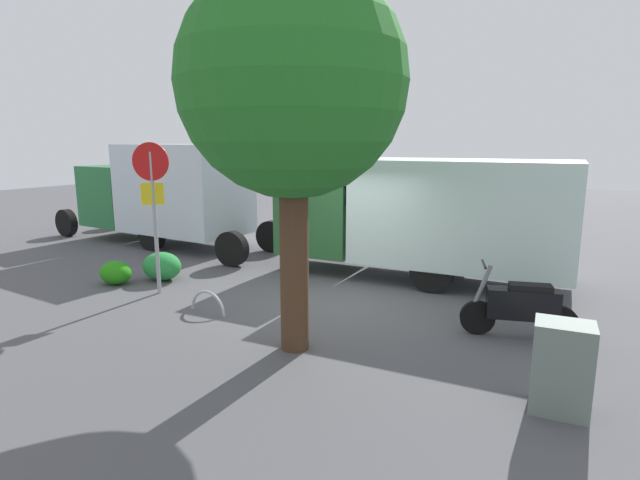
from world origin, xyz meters
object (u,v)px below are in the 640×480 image
(motorcycle, at_px, (521,306))
(utility_cabinet, at_px, (562,368))
(bike_rack_hoop, at_px, (208,312))
(box_truck_near, at_px, (418,212))
(stop_sign, at_px, (153,194))
(box_truck_far, at_px, (163,190))
(street_tree, at_px, (292,85))

(motorcycle, height_order, utility_cabinet, motorcycle)
(motorcycle, xyz_separation_m, bike_rack_hoop, (5.18, 1.60, -0.52))
(box_truck_near, height_order, stop_sign, stop_sign)
(box_truck_far, distance_m, utility_cabinet, 12.61)
(box_truck_far, bearing_deg, utility_cabinet, 159.23)
(stop_sign, bearing_deg, motorcycle, -170.32)
(box_truck_near, xyz_separation_m, stop_sign, (4.24, 3.81, 0.52))
(box_truck_far, relative_size, street_tree, 1.27)
(box_truck_far, xyz_separation_m, stop_sign, (-3.91, 3.89, 0.42))
(box_truck_far, height_order, street_tree, street_tree)
(motorcycle, height_order, street_tree, street_tree)
(motorcycle, distance_m, utility_cabinet, 2.31)
(stop_sign, relative_size, street_tree, 0.56)
(box_truck_near, xyz_separation_m, bike_rack_hoop, (2.52, 4.23, -1.54))
(box_truck_near, relative_size, street_tree, 1.51)
(stop_sign, distance_m, bike_rack_hoop, 2.72)
(box_truck_far, bearing_deg, motorcycle, 168.11)
(stop_sign, bearing_deg, box_truck_far, -44.85)
(box_truck_far, relative_size, bike_rack_hoop, 8.26)
(motorcycle, bearing_deg, box_truck_near, -61.80)
(box_truck_near, distance_m, utility_cabinet, 5.99)
(box_truck_near, height_order, motorcycle, box_truck_near)
(stop_sign, bearing_deg, bike_rack_hoop, 166.36)
(box_truck_far, bearing_deg, stop_sign, 137.34)
(stop_sign, relative_size, utility_cabinet, 2.86)
(box_truck_near, xyz_separation_m, motorcycle, (-2.66, 2.63, -1.02))
(street_tree, distance_m, bike_rack_hoop, 4.52)
(stop_sign, bearing_deg, street_tree, 166.14)
(utility_cabinet, bearing_deg, stop_sign, -7.51)
(street_tree, relative_size, bike_rack_hoop, 6.49)
(box_truck_far, relative_size, stop_sign, 2.27)
(box_truck_near, distance_m, motorcycle, 3.88)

